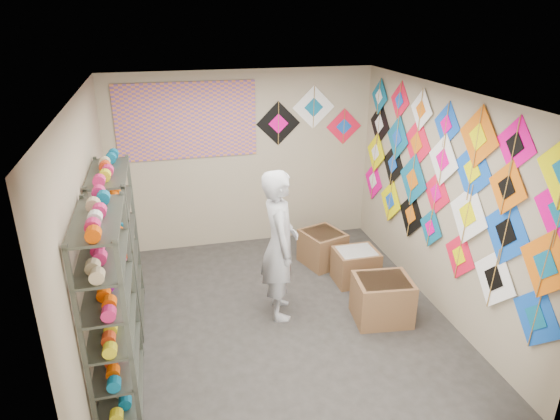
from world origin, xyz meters
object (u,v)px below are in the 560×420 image
object	(u,v)px
shopkeeper	(280,245)
carton_a	(382,299)
carton_b	(356,266)
shelf_rack_front	(111,310)
carton_c	(322,248)
shelf_rack_back	(118,248)

from	to	relation	value
shopkeeper	carton_a	world-z (taller)	shopkeeper
carton_a	carton_b	size ratio (longest dim) A/B	1.15
shelf_rack_front	carton_c	xyz separation A→B (m)	(2.75, 2.07, -0.70)
shelf_rack_back	shopkeeper	world-z (taller)	shelf_rack_back
shelf_rack_front	carton_c	world-z (taller)	shelf_rack_front
shopkeeper	carton_a	distance (m)	1.40
shelf_rack_front	carton_c	size ratio (longest dim) A/B	3.30
carton_a	carton_c	size ratio (longest dim) A/B	1.14
shelf_rack_back	carton_a	bearing A→B (deg)	-14.17
shelf_rack_back	carton_c	size ratio (longest dim) A/B	3.30
shelf_rack_back	carton_c	bearing A→B (deg)	15.64
carton_a	carton_b	xyz separation A→B (m)	(0.03, 0.92, -0.04)
carton_b	carton_c	size ratio (longest dim) A/B	0.99
shopkeeper	carton_b	xyz separation A→B (m)	(1.19, 0.48, -0.69)
carton_b	shelf_rack_back	bearing A→B (deg)	-177.42
shelf_rack_front	carton_b	bearing A→B (deg)	25.85
shelf_rack_front	shopkeeper	xyz separation A→B (m)	(1.84, 0.99, -0.03)
shopkeeper	carton_c	world-z (taller)	shopkeeper
shelf_rack_front	shopkeeper	world-z (taller)	shelf_rack_front
shelf_rack_front	carton_a	bearing A→B (deg)	10.32
shopkeeper	carton_a	size ratio (longest dim) A/B	2.83
carton_a	carton_c	xyz separation A→B (m)	(-0.25, 1.52, -0.02)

